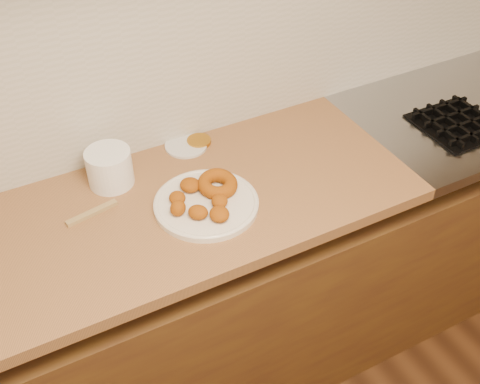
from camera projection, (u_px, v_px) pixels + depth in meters
name	position (u px, v px, depth m)	size (l,w,h in m)	color
wall_back	(191.00, 2.00, 1.75)	(4.00, 0.02, 2.70)	#B4A88B
base_cabinet	(240.00, 291.00, 2.16)	(3.60, 0.60, 0.77)	#5A3B15
butcher_block	(27.00, 259.00, 1.61)	(2.30, 0.62, 0.04)	#9B6439
backsplash	(195.00, 51.00, 1.84)	(3.60, 0.02, 0.60)	#BCB8AB
donut_plate	(206.00, 204.00, 1.74)	(0.30, 0.30, 0.02)	silver
ring_donut	(217.00, 184.00, 1.76)	(0.12, 0.12, 0.04)	#904802
fried_dough_chunks	(198.00, 203.00, 1.70)	(0.18, 0.23, 0.05)	#904802
plastic_tub	(110.00, 168.00, 1.79)	(0.14, 0.14, 0.11)	white
tub_lid	(186.00, 146.00, 1.97)	(0.14, 0.14, 0.01)	silver
brass_jar_lid	(199.00, 141.00, 1.98)	(0.08, 0.08, 0.01)	#BA8224
wooden_utensil	(92.00, 213.00, 1.71)	(0.16, 0.02, 0.01)	#9D814D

